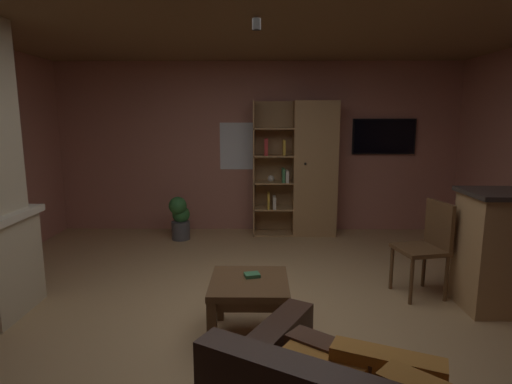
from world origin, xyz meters
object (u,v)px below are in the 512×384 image
at_px(wall_mounted_tv, 384,136).
at_px(coffee_table, 249,291).
at_px(bookshelf_cabinet, 308,170).
at_px(dining_chair, 428,242).
at_px(potted_floor_plant, 180,217).
at_px(table_book_0, 252,275).

bearing_deg(wall_mounted_tv, coffee_table, -120.96).
height_order(bookshelf_cabinet, wall_mounted_tv, bookshelf_cabinet).
bearing_deg(dining_chair, potted_floor_plant, 146.11).
xyz_separation_m(table_book_0, dining_chair, (1.68, 0.74, 0.05)).
bearing_deg(potted_floor_plant, coffee_table, -68.37).
relative_size(bookshelf_cabinet, wall_mounted_tv, 2.10).
distance_m(bookshelf_cabinet, wall_mounted_tv, 1.24).
bearing_deg(wall_mounted_tv, dining_chair, -95.31).
distance_m(coffee_table, potted_floor_plant, 2.86).
bearing_deg(bookshelf_cabinet, coffee_table, -104.72).
bearing_deg(coffee_table, table_book_0, 74.88).
bearing_deg(coffee_table, potted_floor_plant, 111.63).
distance_m(bookshelf_cabinet, table_book_0, 3.05).
bearing_deg(wall_mounted_tv, potted_floor_plant, -169.78).
height_order(coffee_table, potted_floor_plant, potted_floor_plant).
xyz_separation_m(coffee_table, table_book_0, (0.02, 0.08, 0.11)).
xyz_separation_m(bookshelf_cabinet, coffee_table, (-0.78, -2.99, -0.59)).
height_order(bookshelf_cabinet, coffee_table, bookshelf_cabinet).
distance_m(bookshelf_cabinet, potted_floor_plant, 1.98).
xyz_separation_m(bookshelf_cabinet, dining_chair, (0.91, -2.17, -0.43)).
height_order(coffee_table, wall_mounted_tv, wall_mounted_tv).
xyz_separation_m(bookshelf_cabinet, potted_floor_plant, (-1.84, -0.33, -0.64)).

